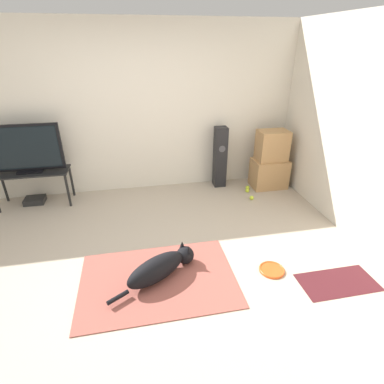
{
  "coord_description": "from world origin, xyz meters",
  "views": [
    {
      "loc": [
        -0.0,
        -2.63,
        2.23
      ],
      "look_at": [
        0.68,
        0.83,
        0.45
      ],
      "focal_mm": 28.0,
      "sensor_mm": 36.0,
      "label": 1
    }
  ],
  "objects_px": {
    "dog": "(161,267)",
    "frisbee": "(272,270)",
    "cardboard_box_upper": "(272,145)",
    "tv": "(25,149)",
    "cardboard_box_lower": "(269,173)",
    "tv_stand": "(32,176)",
    "tennis_ball_by_boxes": "(252,198)",
    "tennis_ball_loose_on_carpet": "(248,188)",
    "tennis_ball_near_speaker": "(247,190)",
    "floor_speaker": "(220,157)",
    "game_console": "(35,200)"
  },
  "relations": [
    {
      "from": "cardboard_box_lower",
      "to": "tv_stand",
      "type": "distance_m",
      "value": 3.71
    },
    {
      "from": "tv_stand",
      "to": "tv",
      "type": "distance_m",
      "value": 0.41
    },
    {
      "from": "tv",
      "to": "dog",
      "type": "bearing_deg",
      "value": -49.78
    },
    {
      "from": "tennis_ball_loose_on_carpet",
      "to": "tennis_ball_by_boxes",
      "type": "bearing_deg",
      "value": -100.59
    },
    {
      "from": "dog",
      "to": "tv",
      "type": "bearing_deg",
      "value": 130.22
    },
    {
      "from": "cardboard_box_lower",
      "to": "tennis_ball_by_boxes",
      "type": "xyz_separation_m",
      "value": [
        -0.45,
        -0.42,
        -0.21
      ]
    },
    {
      "from": "dog",
      "to": "frisbee",
      "type": "relative_size",
      "value": 3.37
    },
    {
      "from": "floor_speaker",
      "to": "tv_stand",
      "type": "relative_size",
      "value": 0.97
    },
    {
      "from": "cardboard_box_upper",
      "to": "tv_stand",
      "type": "xyz_separation_m",
      "value": [
        -3.71,
        0.09,
        -0.26
      ]
    },
    {
      "from": "tv",
      "to": "game_console",
      "type": "relative_size",
      "value": 3.41
    },
    {
      "from": "cardboard_box_upper",
      "to": "tennis_ball_near_speaker",
      "type": "xyz_separation_m",
      "value": [
        -0.43,
        -0.17,
        -0.69
      ]
    },
    {
      "from": "tv_stand",
      "to": "tennis_ball_by_boxes",
      "type": "height_order",
      "value": "tv_stand"
    },
    {
      "from": "tv",
      "to": "cardboard_box_upper",
      "type": "bearing_deg",
      "value": -1.46
    },
    {
      "from": "game_console",
      "to": "tv_stand",
      "type": "bearing_deg",
      "value": -26.96
    },
    {
      "from": "frisbee",
      "to": "tennis_ball_near_speaker",
      "type": "height_order",
      "value": "tennis_ball_near_speaker"
    },
    {
      "from": "cardboard_box_upper",
      "to": "floor_speaker",
      "type": "xyz_separation_m",
      "value": [
        -0.81,
        0.19,
        -0.21
      ]
    },
    {
      "from": "tennis_ball_loose_on_carpet",
      "to": "tennis_ball_near_speaker",
      "type": "bearing_deg",
      "value": -112.16
    },
    {
      "from": "cardboard_box_upper",
      "to": "game_console",
      "type": "bearing_deg",
      "value": 178.13
    },
    {
      "from": "dog",
      "to": "frisbee",
      "type": "distance_m",
      "value": 1.2
    },
    {
      "from": "floor_speaker",
      "to": "cardboard_box_lower",
      "type": "bearing_deg",
      "value": -14.55
    },
    {
      "from": "tennis_ball_near_speaker",
      "to": "dog",
      "type": "bearing_deg",
      "value": -132.95
    },
    {
      "from": "dog",
      "to": "tv",
      "type": "relative_size",
      "value": 0.94
    },
    {
      "from": "tv_stand",
      "to": "tv",
      "type": "height_order",
      "value": "tv"
    },
    {
      "from": "cardboard_box_lower",
      "to": "tv",
      "type": "bearing_deg",
      "value": 178.28
    },
    {
      "from": "dog",
      "to": "game_console",
      "type": "relative_size",
      "value": 3.19
    },
    {
      "from": "frisbee",
      "to": "tennis_ball_by_boxes",
      "type": "distance_m",
      "value": 1.63
    },
    {
      "from": "cardboard_box_upper",
      "to": "tennis_ball_by_boxes",
      "type": "xyz_separation_m",
      "value": [
        -0.46,
        -0.43,
        -0.69
      ]
    },
    {
      "from": "tennis_ball_loose_on_carpet",
      "to": "tv_stand",
      "type": "bearing_deg",
      "value": 177.18
    },
    {
      "from": "cardboard_box_lower",
      "to": "tv",
      "type": "relative_size",
      "value": 0.57
    },
    {
      "from": "cardboard_box_upper",
      "to": "frisbee",
      "type": "bearing_deg",
      "value": -112.66
    },
    {
      "from": "frisbee",
      "to": "floor_speaker",
      "type": "bearing_deg",
      "value": 89.19
    },
    {
      "from": "cardboard_box_upper",
      "to": "game_console",
      "type": "distance_m",
      "value": 3.83
    },
    {
      "from": "tennis_ball_by_boxes",
      "to": "game_console",
      "type": "distance_m",
      "value": 3.36
    },
    {
      "from": "frisbee",
      "to": "cardboard_box_upper",
      "type": "bearing_deg",
      "value": 67.34
    },
    {
      "from": "cardboard_box_lower",
      "to": "cardboard_box_upper",
      "type": "relative_size",
      "value": 1.17
    },
    {
      "from": "floor_speaker",
      "to": "tv",
      "type": "height_order",
      "value": "tv"
    },
    {
      "from": "tv_stand",
      "to": "tennis_ball_near_speaker",
      "type": "xyz_separation_m",
      "value": [
        3.28,
        -0.26,
        -0.42
      ]
    },
    {
      "from": "frisbee",
      "to": "tennis_ball_loose_on_carpet",
      "type": "bearing_deg",
      "value": 76.88
    },
    {
      "from": "cardboard_box_upper",
      "to": "tennis_ball_near_speaker",
      "type": "distance_m",
      "value": 0.83
    },
    {
      "from": "game_console",
      "to": "dog",
      "type": "bearing_deg",
      "value": -49.16
    },
    {
      "from": "cardboard_box_upper",
      "to": "tv",
      "type": "height_order",
      "value": "tv"
    },
    {
      "from": "floor_speaker",
      "to": "tennis_ball_near_speaker",
      "type": "height_order",
      "value": "floor_speaker"
    },
    {
      "from": "cardboard_box_lower",
      "to": "tv_stand",
      "type": "xyz_separation_m",
      "value": [
        -3.7,
        0.11,
        0.22
      ]
    },
    {
      "from": "frisbee",
      "to": "cardboard_box_upper",
      "type": "distance_m",
      "value": 2.3
    },
    {
      "from": "tv",
      "to": "game_console",
      "type": "bearing_deg",
      "value": 155.14
    },
    {
      "from": "frisbee",
      "to": "floor_speaker",
      "type": "distance_m",
      "value": 2.27
    },
    {
      "from": "tv_stand",
      "to": "tennis_ball_loose_on_carpet",
      "type": "bearing_deg",
      "value": -2.82
    },
    {
      "from": "cardboard_box_upper",
      "to": "tennis_ball_loose_on_carpet",
      "type": "distance_m",
      "value": 0.79
    },
    {
      "from": "tv",
      "to": "game_console",
      "type": "xyz_separation_m",
      "value": [
        -0.06,
        0.03,
        -0.83
      ]
    },
    {
      "from": "cardboard_box_upper",
      "to": "tennis_ball_loose_on_carpet",
      "type": "height_order",
      "value": "cardboard_box_upper"
    }
  ]
}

